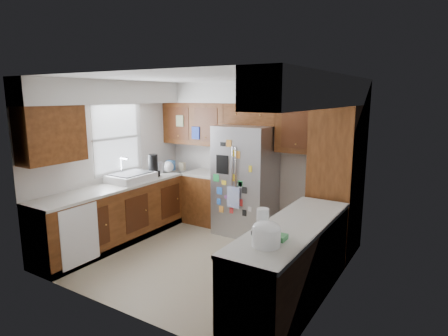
{
  "coord_description": "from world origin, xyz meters",
  "views": [
    {
      "loc": [
        2.87,
        -4.11,
        2.27
      ],
      "look_at": [
        0.11,
        0.35,
        1.26
      ],
      "focal_mm": 30.0,
      "sensor_mm": 36.0,
      "label": 1
    }
  ],
  "objects_px": {
    "pantry": "(336,181)",
    "rice_cooker": "(266,233)",
    "paper_towel": "(263,222)",
    "fridge": "(246,180)"
  },
  "relations": [
    {
      "from": "rice_cooker",
      "to": "paper_towel",
      "type": "bearing_deg",
      "value": 122.85
    },
    {
      "from": "fridge",
      "to": "rice_cooker",
      "type": "relative_size",
      "value": 6.54
    },
    {
      "from": "pantry",
      "to": "fridge",
      "type": "height_order",
      "value": "pantry"
    },
    {
      "from": "pantry",
      "to": "rice_cooker",
      "type": "distance_m",
      "value": 2.31
    },
    {
      "from": "rice_cooker",
      "to": "paper_towel",
      "type": "distance_m",
      "value": 0.27
    },
    {
      "from": "fridge",
      "to": "pantry",
      "type": "bearing_deg",
      "value": -2.06
    },
    {
      "from": "fridge",
      "to": "paper_towel",
      "type": "height_order",
      "value": "fridge"
    },
    {
      "from": "paper_towel",
      "to": "pantry",
      "type": "bearing_deg",
      "value": 85.97
    },
    {
      "from": "pantry",
      "to": "rice_cooker",
      "type": "xyz_separation_m",
      "value": [
        -0.0,
        -2.31,
        -0.03
      ]
    },
    {
      "from": "pantry",
      "to": "fridge",
      "type": "distance_m",
      "value": 1.51
    }
  ]
}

